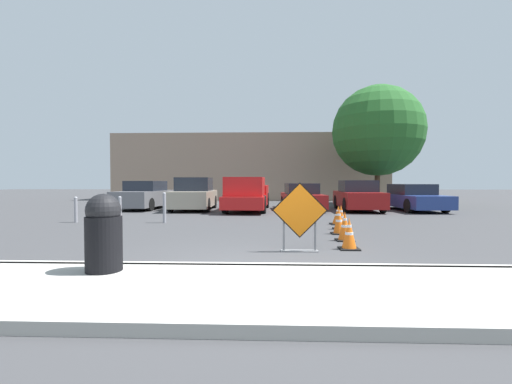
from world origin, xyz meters
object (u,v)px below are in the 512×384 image
at_px(traffic_cone_nearest, 349,234).
at_px(traffic_cone_fifth, 338,215).
at_px(parked_car_fifth, 412,198).
at_px(road_closed_sign, 300,216).
at_px(parked_car_second, 194,195).
at_px(pickup_truck, 247,196).
at_px(trash_bin, 104,232).
at_px(parked_car_fourth, 358,196).
at_px(traffic_cone_third, 339,221).
at_px(bollard_second, 120,209).
at_px(traffic_cone_fourth, 341,217).
at_px(parked_car_nearest, 145,196).
at_px(bollard_third, 76,209).
at_px(traffic_cone_second, 345,227).
at_px(parked_car_third, 302,197).
at_px(bollard_nearest, 164,207).

bearing_deg(traffic_cone_nearest, traffic_cone_fifth, 81.57).
bearing_deg(parked_car_fifth, road_closed_sign, 54.13).
height_order(parked_car_second, pickup_truck, parked_car_second).
distance_m(traffic_cone_fifth, trash_bin, 8.11).
bearing_deg(parked_car_fourth, traffic_cone_third, 73.71).
bearing_deg(bollard_second, traffic_cone_fourth, -10.63).
bearing_deg(road_closed_sign, traffic_cone_fifth, 69.53).
xyz_separation_m(parked_car_nearest, bollard_third, (-0.25, -6.02, -0.20)).
relative_size(traffic_cone_fifth, parked_car_nearest, 0.14).
relative_size(traffic_cone_second, traffic_cone_fifth, 1.13).
relative_size(traffic_cone_second, bollard_third, 0.78).
relative_size(traffic_cone_fifth, parked_car_fifth, 0.14).
xyz_separation_m(traffic_cone_second, parked_car_fourth, (2.56, 8.71, 0.35)).
xyz_separation_m(parked_car_nearest, parked_car_second, (2.71, -0.63, 0.06)).
bearing_deg(parked_car_third, bollard_third, 31.74).
bearing_deg(bollard_third, pickup_truck, 41.01).
xyz_separation_m(parked_car_second, parked_car_fourth, (8.13, -0.05, -0.05)).
height_order(traffic_cone_second, parked_car_third, parked_car_third).
relative_size(traffic_cone_fourth, parked_car_nearest, 0.17).
height_order(traffic_cone_second, parked_car_fifth, parked_car_fifth).
height_order(traffic_cone_fifth, parked_car_second, parked_car_second).
bearing_deg(traffic_cone_third, parked_car_fifth, 56.56).
bearing_deg(parked_car_fourth, bollard_nearest, 35.51).
relative_size(road_closed_sign, parked_car_second, 0.34).
height_order(traffic_cone_third, bollard_second, bollard_second).
bearing_deg(traffic_cone_fifth, parked_car_fourth, 69.50).
height_order(traffic_cone_nearest, bollard_third, bollard_third).
relative_size(parked_car_fourth, parked_car_fifth, 0.90).
height_order(parked_car_fifth, bollard_third, parked_car_fifth).
xyz_separation_m(parked_car_nearest, bollard_nearest, (2.86, -6.02, -0.13)).
relative_size(road_closed_sign, traffic_cone_fourth, 1.92).
distance_m(traffic_cone_nearest, parked_car_second, 11.22).
bearing_deg(traffic_cone_nearest, pickup_truck, 106.33).
distance_m(traffic_cone_second, parked_car_third, 9.22).
height_order(pickup_truck, bollard_second, pickup_truck).
bearing_deg(parked_car_fifth, parked_car_second, -2.85).
height_order(road_closed_sign, traffic_cone_fourth, road_closed_sign).
distance_m(trash_bin, bollard_third, 8.10).
xyz_separation_m(parked_car_third, parked_car_fifth, (5.42, -0.30, -0.01)).
relative_size(parked_car_nearest, parked_car_second, 1.06).
relative_size(traffic_cone_second, traffic_cone_fourth, 0.96).
height_order(traffic_cone_third, parked_car_third, parked_car_third).
xyz_separation_m(road_closed_sign, parked_car_second, (-4.37, 10.11, 0.01)).
relative_size(traffic_cone_second, bollard_second, 0.76).
bearing_deg(trash_bin, traffic_cone_third, 46.76).
distance_m(parked_car_fifth, bollard_second, 13.43).
distance_m(road_closed_sign, bollard_third, 8.71).
bearing_deg(parked_car_fourth, traffic_cone_nearest, 76.23).
bearing_deg(parked_car_fourth, traffic_cone_fourth, 73.30).
bearing_deg(trash_bin, bollard_second, 112.21).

